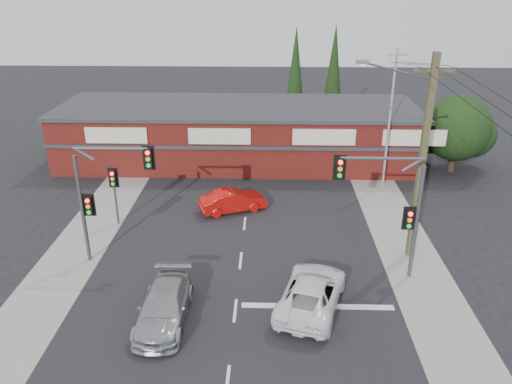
{
  "coord_description": "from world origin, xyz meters",
  "views": [
    {
      "loc": [
        1.37,
        -19.15,
        12.97
      ],
      "look_at": [
        0.74,
        3.0,
        3.36
      ],
      "focal_mm": 35.0,
      "sensor_mm": 36.0,
      "label": 1
    }
  ],
  "objects_px": {
    "white_suv": "(312,292)",
    "silver_suv": "(164,306)",
    "red_sedan": "(233,201)",
    "shop_building": "(238,133)",
    "utility_pole": "(420,154)"
  },
  "relations": [
    {
      "from": "silver_suv",
      "to": "shop_building",
      "type": "relative_size",
      "value": 0.17
    },
    {
      "from": "utility_pole",
      "to": "shop_building",
      "type": "bearing_deg",
      "value": 123.76
    },
    {
      "from": "silver_suv",
      "to": "red_sedan",
      "type": "xyz_separation_m",
      "value": [
        2.05,
        10.46,
        -0.03
      ]
    },
    {
      "from": "silver_suv",
      "to": "shop_building",
      "type": "xyz_separation_m",
      "value": [
        1.84,
        19.56,
        1.45
      ]
    },
    {
      "from": "white_suv",
      "to": "silver_suv",
      "type": "height_order",
      "value": "white_suv"
    },
    {
      "from": "white_suv",
      "to": "utility_pole",
      "type": "xyz_separation_m",
      "value": [
        5.14,
        4.45,
        4.69
      ]
    },
    {
      "from": "silver_suv",
      "to": "utility_pole",
      "type": "distance_m",
      "value": 13.36
    },
    {
      "from": "white_suv",
      "to": "red_sedan",
      "type": "height_order",
      "value": "white_suv"
    },
    {
      "from": "red_sedan",
      "to": "shop_building",
      "type": "bearing_deg",
      "value": -20.79
    },
    {
      "from": "shop_building",
      "to": "white_suv",
      "type": "bearing_deg",
      "value": -77.12
    },
    {
      "from": "silver_suv",
      "to": "utility_pole",
      "type": "xyz_separation_m",
      "value": [
        11.19,
        5.56,
        4.72
      ]
    },
    {
      "from": "utility_pole",
      "to": "silver_suv",
      "type": "bearing_deg",
      "value": -153.57
    },
    {
      "from": "red_sedan",
      "to": "silver_suv",
      "type": "bearing_deg",
      "value": 146.72
    },
    {
      "from": "red_sedan",
      "to": "shop_building",
      "type": "height_order",
      "value": "shop_building"
    },
    {
      "from": "white_suv",
      "to": "shop_building",
      "type": "xyz_separation_m",
      "value": [
        -4.22,
        18.44,
        1.43
      ]
    }
  ]
}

